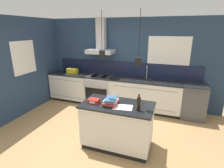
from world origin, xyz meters
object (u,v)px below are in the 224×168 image
object	(u,v)px
book_stack	(111,101)
red_supply_box	(94,101)
oven_range	(100,90)
dishwasher	(193,101)
yellow_toolbox	(72,71)
bottle_on_island	(139,104)

from	to	relation	value
book_stack	red_supply_box	world-z (taller)	book_stack
oven_range	book_stack	xyz separation A→B (m)	(1.05, -1.87, 0.52)
oven_range	book_stack	world-z (taller)	book_stack
dishwasher	red_supply_box	bearing A→B (deg)	-135.95
oven_range	dishwasher	bearing A→B (deg)	0.09
dishwasher	yellow_toolbox	size ratio (longest dim) A/B	2.68
dishwasher	yellow_toolbox	distance (m)	3.69
dishwasher	red_supply_box	distance (m)	2.80
oven_range	dishwasher	size ratio (longest dim) A/B	1.00
dishwasher	red_supply_box	size ratio (longest dim) A/B	4.45
dishwasher	bottle_on_island	world-z (taller)	bottle_on_island
book_stack	yellow_toolbox	size ratio (longest dim) A/B	1.08
bottle_on_island	book_stack	distance (m)	0.55
oven_range	yellow_toolbox	distance (m)	1.10
oven_range	dishwasher	world-z (taller)	same
dishwasher	bottle_on_island	distance (m)	2.32
dishwasher	book_stack	size ratio (longest dim) A/B	2.47
bottle_on_island	book_stack	bearing A→B (deg)	171.45
bottle_on_island	red_supply_box	bearing A→B (deg)	177.75
bottle_on_island	yellow_toolbox	distance (m)	3.21
bottle_on_island	red_supply_box	size ratio (longest dim) A/B	1.49
yellow_toolbox	oven_range	bearing A→B (deg)	-0.26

